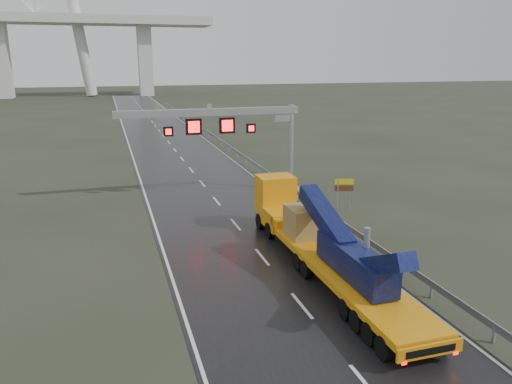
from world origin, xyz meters
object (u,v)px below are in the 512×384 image
object	(u,v)px
sign_gantry	(235,126)
striped_barrier	(294,194)
heavy_haul_truck	(314,234)
exit_sign_pair	(344,188)

from	to	relation	value
sign_gantry	striped_barrier	world-z (taller)	sign_gantry
heavy_haul_truck	striped_barrier	size ratio (longest dim) A/B	17.82
striped_barrier	sign_gantry	bearing A→B (deg)	144.12
sign_gantry	exit_sign_pair	bearing A→B (deg)	-46.45
sign_gantry	heavy_haul_truck	world-z (taller)	sign_gantry
heavy_haul_truck	exit_sign_pair	size ratio (longest dim) A/B	7.52
exit_sign_pair	striped_barrier	world-z (taller)	exit_sign_pair
sign_gantry	striped_barrier	distance (m)	7.21
sign_gantry	heavy_haul_truck	xyz separation A→B (m)	(0.41, -15.37, -3.99)
sign_gantry	exit_sign_pair	world-z (taller)	sign_gantry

